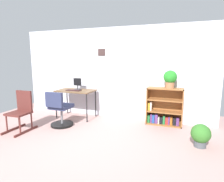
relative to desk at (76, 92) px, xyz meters
name	(u,v)px	position (x,y,z in m)	size (l,w,h in m)	color
ground_plane	(68,152)	(0.84, -1.72, -0.68)	(6.24, 6.24, 0.00)	tan
wall_back	(111,73)	(0.84, 0.43, 0.50)	(5.20, 0.12, 2.35)	silver
desk	(76,92)	(0.00, 0.00, 0.00)	(0.98, 0.59, 0.74)	brown
monitor	(78,84)	(0.00, 0.11, 0.20)	(0.22, 0.20, 0.30)	#262628
keyboard	(73,90)	(-0.01, -0.10, 0.07)	(0.40, 0.14, 0.02)	#331B1C
office_chair	(60,111)	(0.01, -0.73, -0.32)	(0.52, 0.55, 0.83)	black
rocking_chair	(21,111)	(-0.64, -1.21, -0.24)	(0.42, 0.64, 0.86)	#562622
bookshelf_low	(164,109)	(2.24, 0.24, -0.30)	(0.82, 0.30, 0.88)	#945D30
potted_plant_on_shelf	(170,78)	(2.35, 0.18, 0.43)	(0.30, 0.30, 0.41)	#9E6642
potted_plant_floor	(201,135)	(2.96, -0.76, -0.45)	(0.34, 0.34, 0.42)	#474C51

